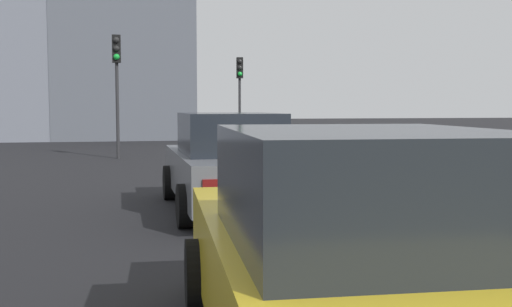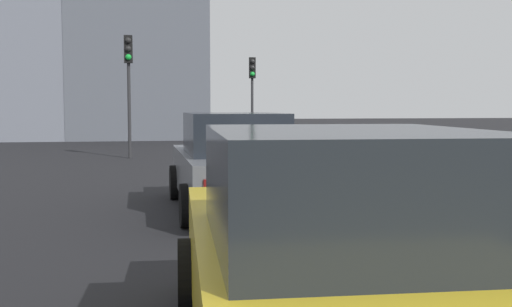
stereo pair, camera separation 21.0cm
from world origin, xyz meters
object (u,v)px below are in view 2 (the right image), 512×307
(traffic_light_near_right, at_px, (252,82))
(car_grey_lead, at_px, (233,164))
(car_yellow_second, at_px, (340,265))
(traffic_light_near_left, at_px, (129,70))

(traffic_light_near_right, bearing_deg, car_grey_lead, -5.87)
(car_yellow_second, height_order, traffic_light_near_right, traffic_light_near_right)
(car_yellow_second, distance_m, traffic_light_near_right, 22.94)
(car_grey_lead, xyz_separation_m, traffic_light_near_left, (10.53, 2.10, 2.14))
(car_yellow_second, xyz_separation_m, traffic_light_near_right, (22.64, -3.10, 2.00))
(car_grey_lead, bearing_deg, car_yellow_second, 177.01)
(car_yellow_second, bearing_deg, car_grey_lead, 0.85)
(car_grey_lead, distance_m, traffic_light_near_right, 16.56)
(car_yellow_second, distance_m, traffic_light_near_left, 17.24)
(car_grey_lead, xyz_separation_m, traffic_light_near_right, (16.17, -2.94, 1.99))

